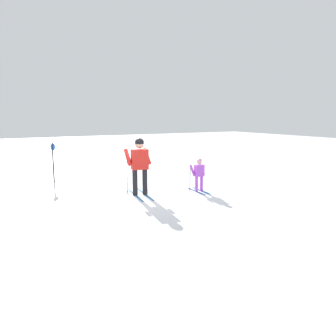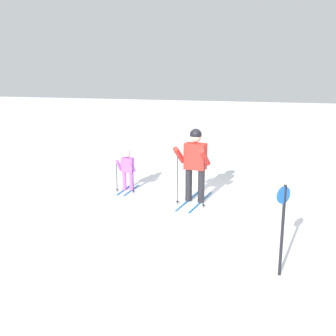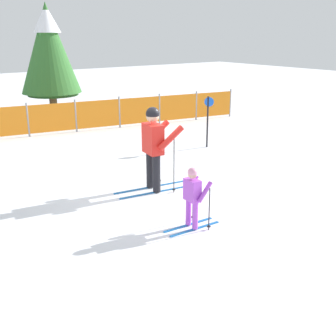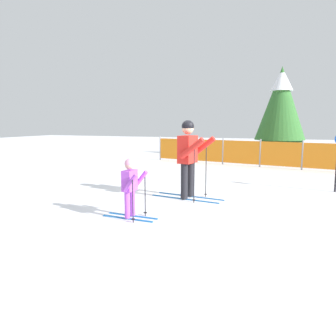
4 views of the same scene
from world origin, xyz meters
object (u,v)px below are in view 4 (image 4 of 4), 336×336
(safety_fence, at_px, (281,154))
(conifer_far, at_px, (281,102))
(skier_child, at_px, (130,184))
(conifer_near, at_px, (282,110))
(skier_adult, at_px, (189,152))

(safety_fence, distance_m, conifer_far, 4.23)
(skier_child, xyz_separation_m, conifer_near, (2.21, 11.81, 1.72))
(conifer_far, bearing_deg, skier_adult, -99.34)
(skier_adult, distance_m, skier_child, 2.07)
(conifer_far, distance_m, conifer_near, 0.41)
(conifer_near, bearing_deg, skier_adult, -99.68)
(skier_child, relative_size, conifer_near, 0.29)
(safety_fence, height_order, conifer_far, conifer_far)
(safety_fence, relative_size, conifer_near, 2.89)
(conifer_near, bearing_deg, conifer_far, -129.72)
(skier_adult, bearing_deg, conifer_far, 89.12)
(skier_adult, height_order, safety_fence, skier_adult)
(conifer_far, xyz_separation_m, conifer_near, (0.07, 0.09, -0.39))
(skier_child, distance_m, conifer_far, 12.09)
(conifer_near, bearing_deg, skier_child, -100.59)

